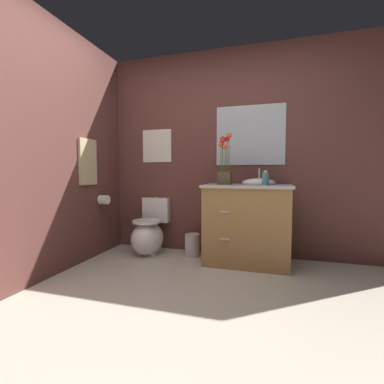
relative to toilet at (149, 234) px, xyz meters
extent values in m
plane|color=beige|center=(0.82, -1.46, -0.24)|extent=(9.30, 9.30, 0.00)
cube|color=brown|center=(1.02, 0.30, 1.01)|extent=(4.34, 0.05, 2.50)
cube|color=brown|center=(-0.60, -0.94, 1.01)|extent=(0.05, 4.86, 2.50)
ellipsoid|color=white|center=(0.00, -0.05, -0.04)|extent=(0.38, 0.48, 0.40)
cube|color=white|center=(0.00, 0.00, -0.15)|extent=(0.22, 0.26, 0.18)
cube|color=white|center=(0.00, 0.24, 0.28)|extent=(0.36, 0.13, 0.32)
cylinder|color=white|center=(0.00, -0.07, 0.17)|extent=(0.34, 0.34, 0.03)
cylinder|color=#B7B7BC|center=(0.00, 0.24, 0.44)|extent=(0.04, 0.04, 0.02)
cube|color=#9E7242|center=(1.20, -0.03, 0.18)|extent=(0.90, 0.52, 0.85)
cube|color=#BCB7B2|center=(1.20, -0.03, 0.62)|extent=(0.94, 0.56, 0.03)
ellipsoid|color=white|center=(1.32, -0.03, 0.65)|extent=(0.36, 0.26, 0.10)
cylinder|color=#B7B7BC|center=(1.32, 0.13, 0.72)|extent=(0.02, 0.02, 0.18)
cube|color=#B7B7BC|center=(1.00, -0.30, 0.37)|extent=(0.10, 0.02, 0.02)
cube|color=#B7B7BC|center=(1.00, -0.30, 0.08)|extent=(0.10, 0.02, 0.02)
cube|color=#4C3D2D|center=(0.97, -0.12, 0.70)|extent=(0.14, 0.14, 0.14)
cylinder|color=#386B2D|center=(1.01, -0.11, 0.97)|extent=(0.01, 0.01, 0.39)
sphere|color=#EA4C23|center=(1.01, -0.11, 1.16)|extent=(0.06, 0.06, 0.06)
cylinder|color=#386B2D|center=(0.98, -0.08, 0.95)|extent=(0.01, 0.01, 0.36)
sphere|color=red|center=(0.98, -0.08, 1.13)|extent=(0.06, 0.06, 0.06)
cylinder|color=#386B2D|center=(0.93, -0.09, 0.95)|extent=(0.01, 0.01, 0.36)
sphere|color=red|center=(0.93, -0.09, 1.13)|extent=(0.06, 0.06, 0.06)
cylinder|color=#386B2D|center=(0.92, -0.13, 0.92)|extent=(0.01, 0.01, 0.29)
sphere|color=#EA4C23|center=(0.92, -0.13, 1.07)|extent=(0.06, 0.06, 0.06)
cylinder|color=#386B2D|center=(0.94, -0.14, 0.94)|extent=(0.01, 0.01, 0.33)
sphere|color=red|center=(0.94, -0.14, 1.11)|extent=(0.06, 0.06, 0.06)
cylinder|color=#386B2D|center=(0.97, -0.15, 0.91)|extent=(0.01, 0.01, 0.26)
sphere|color=#EA4C23|center=(0.97, -0.15, 1.04)|extent=(0.06, 0.06, 0.06)
cylinder|color=teal|center=(1.39, -0.15, 0.70)|extent=(0.07, 0.07, 0.13)
cylinder|color=silver|center=(1.39, -0.15, 0.77)|extent=(0.04, 0.04, 0.02)
cylinder|color=#B7B7BC|center=(0.55, 0.05, -0.11)|extent=(0.18, 0.18, 0.26)
torus|color=#B7B7BC|center=(0.55, 0.05, 0.02)|extent=(0.18, 0.18, 0.01)
cube|color=silver|center=(0.00, 0.27, 1.12)|extent=(0.40, 0.01, 0.42)
cube|color=#B2BCC6|center=(1.20, 0.27, 1.21)|extent=(0.80, 0.01, 0.70)
cube|color=tan|center=(-0.56, -0.40, 0.89)|extent=(0.03, 0.28, 0.52)
cylinder|color=white|center=(-0.50, -0.20, 0.44)|extent=(0.11, 0.11, 0.11)
camera|label=1|loc=(1.44, -2.99, 0.76)|focal=24.91mm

